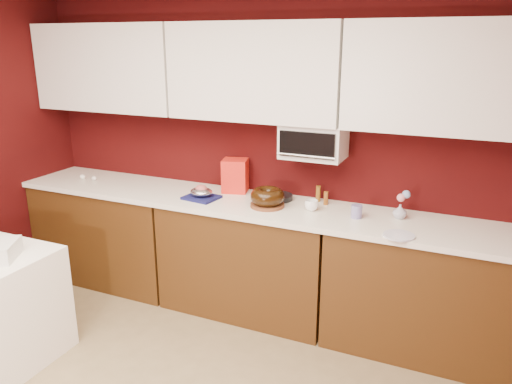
{
  "coord_description": "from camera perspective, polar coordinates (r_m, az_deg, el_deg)",
  "views": [
    {
      "loc": [
        1.52,
        -1.3,
        2.08
      ],
      "look_at": [
        0.11,
        1.84,
        1.02
      ],
      "focal_mm": 35.0,
      "sensor_mm": 36.0,
      "label": 1
    }
  ],
  "objects": [
    {
      "name": "upper_cabinet_left",
      "position": [
        4.43,
        -16.42,
        13.46
      ],
      "size": [
        1.31,
        0.33,
        0.7
      ],
      "primitive_type": "cube",
      "color": "white",
      "rests_on": "wall_back"
    },
    {
      "name": "roasted_ham",
      "position": [
        3.84,
        -6.28,
        0.38
      ],
      "size": [
        0.12,
        0.11,
        0.06
      ],
      "primitive_type": "ellipsoid",
      "rotation": [
        0.0,
        0.0,
        -0.34
      ],
      "color": "#C55E5A",
      "rests_on": "foil_ham_nest"
    },
    {
      "name": "coffee_mug",
      "position": [
        3.59,
        6.36,
        -1.4
      ],
      "size": [
        0.12,
        0.12,
        0.09
      ],
      "primitive_type": "imported",
      "rotation": [
        0.0,
        0.0,
        0.72
      ],
      "color": "white",
      "rests_on": "countertop"
    },
    {
      "name": "amber_bottle_tall",
      "position": [
        3.79,
        7.12,
        -0.18
      ],
      "size": [
        0.04,
        0.04,
        0.12
      ],
      "primitive_type": "cylinder",
      "rotation": [
        0.0,
        0.0,
        -0.03
      ],
      "color": "brown",
      "rests_on": "countertop"
    },
    {
      "name": "countertop",
      "position": [
        3.78,
        -0.92,
        -1.42
      ],
      "size": [
        4.0,
        0.62,
        0.04
      ],
      "primitive_type": "cube",
      "color": "white",
      "rests_on": "base_cabinet_center"
    },
    {
      "name": "toaster_oven",
      "position": [
        3.64,
        6.62,
        5.83
      ],
      "size": [
        0.45,
        0.3,
        0.25
      ],
      "primitive_type": "cube",
      "color": "white",
      "rests_on": "upper_cabinet_center"
    },
    {
      "name": "flower_vase",
      "position": [
        3.55,
        16.12,
        -2.04
      ],
      "size": [
        0.09,
        0.09,
        0.11
      ],
      "primitive_type": "imported",
      "rotation": [
        0.0,
        0.0,
        -0.2
      ],
      "color": "#ABAEC1",
      "rests_on": "countertop"
    },
    {
      "name": "dark_pan",
      "position": [
        3.82,
        2.58,
        -0.58
      ],
      "size": [
        0.25,
        0.25,
        0.04
      ],
      "primitive_type": "cylinder",
      "rotation": [
        0.0,
        0.0,
        0.18
      ],
      "color": "black",
      "rests_on": "countertop"
    },
    {
      "name": "pandoro_box",
      "position": [
        4.0,
        -2.39,
        1.9
      ],
      "size": [
        0.23,
        0.22,
        0.26
      ],
      "primitive_type": "cube",
      "rotation": [
        0.0,
        0.0,
        0.26
      ],
      "color": "red",
      "rests_on": "countertop"
    },
    {
      "name": "base_cabinet_center",
      "position": [
        3.94,
        -0.89,
        -7.64
      ],
      "size": [
        1.31,
        0.58,
        0.86
      ],
      "primitive_type": "cube",
      "color": "#45270D",
      "rests_on": "floor"
    },
    {
      "name": "blue_jar",
      "position": [
        3.49,
        11.42,
        -2.19
      ],
      "size": [
        0.09,
        0.09,
        0.09
      ],
      "primitive_type": "cylinder",
      "rotation": [
        0.0,
        0.0,
        0.21
      ],
      "color": "navy",
      "rests_on": "countertop"
    },
    {
      "name": "toaster_oven_handle",
      "position": [
        3.49,
        5.7,
        4.13
      ],
      "size": [
        0.42,
        0.02,
        0.02
      ],
      "primitive_type": "cylinder",
      "rotation": [
        0.0,
        1.57,
        0.0
      ],
      "color": "silver",
      "rests_on": "toaster_oven"
    },
    {
      "name": "base_cabinet_right",
      "position": [
        3.64,
        18.86,
        -10.81
      ],
      "size": [
        1.31,
        0.58,
        0.86
      ],
      "primitive_type": "cube",
      "color": "#45270D",
      "rests_on": "floor"
    },
    {
      "name": "base_cabinet_left",
      "position": [
        4.62,
        -16.11,
        -4.52
      ],
      "size": [
        1.31,
        0.58,
        0.86
      ],
      "primitive_type": "cube",
      "color": "#45270D",
      "rests_on": "floor"
    },
    {
      "name": "flower_pink",
      "position": [
        3.52,
        16.24,
        -0.63
      ],
      "size": [
        0.06,
        0.06,
        0.06
      ],
      "primitive_type": "sphere",
      "color": "pink",
      "rests_on": "flower_vase"
    },
    {
      "name": "egg_right",
      "position": [
        4.56,
        -18.02,
        1.5
      ],
      "size": [
        0.06,
        0.05,
        0.04
      ],
      "primitive_type": "ellipsoid",
      "rotation": [
        0.0,
        0.0,
        0.34
      ],
      "color": "silver",
      "rests_on": "countertop"
    },
    {
      "name": "flower_blue",
      "position": [
        3.53,
        16.8,
        -0.26
      ],
      "size": [
        0.06,
        0.06,
        0.06
      ],
      "primitive_type": "sphere",
      "color": "#819CCE",
      "rests_on": "flower_vase"
    },
    {
      "name": "wall_back",
      "position": [
        3.95,
        0.96,
        4.98
      ],
      "size": [
        4.0,
        0.02,
        2.5
      ],
      "primitive_type": "cube",
      "color": "#370707",
      "rests_on": "floor"
    },
    {
      "name": "amber_bottle",
      "position": [
        3.73,
        7.99,
        -0.69
      ],
      "size": [
        0.04,
        0.04,
        0.1
      ],
      "primitive_type": "cylinder",
      "rotation": [
        0.0,
        0.0,
        0.27
      ],
      "color": "brown",
      "rests_on": "countertop"
    },
    {
      "name": "cake_base",
      "position": [
        3.66,
        1.3,
        -1.51
      ],
      "size": [
        0.26,
        0.26,
        0.02
      ],
      "primitive_type": "cylinder",
      "rotation": [
        0.0,
        0.0,
        -0.05
      ],
      "color": "brown",
      "rests_on": "countertop"
    },
    {
      "name": "bundt_cake",
      "position": [
        3.64,
        1.31,
        -0.49
      ],
      "size": [
        0.33,
        0.33,
        0.1
      ],
      "primitive_type": "torus",
      "rotation": [
        0.0,
        0.0,
        0.38
      ],
      "color": "black",
      "rests_on": "cake_base"
    },
    {
      "name": "china_plate",
      "position": [
        3.25,
        16.02,
        -4.8
      ],
      "size": [
        0.23,
        0.23,
        0.01
      ],
      "primitive_type": "cylinder",
      "rotation": [
        0.0,
        0.0,
        -0.22
      ],
      "color": "white",
      "rests_on": "countertop"
    },
    {
      "name": "egg_left",
      "position": [
        4.64,
        -19.22,
        1.65
      ],
      "size": [
        0.06,
        0.06,
        0.04
      ],
      "primitive_type": "ellipsoid",
      "rotation": [
        0.0,
        0.0,
        -0.33
      ],
      "color": "white",
      "rests_on": "countertop"
    },
    {
      "name": "upper_cabinet_right",
      "position": [
        3.4,
        21.44,
        12.1
      ],
      "size": [
        1.31,
        0.33,
        0.7
      ],
      "primitive_type": "cube",
      "color": "white",
      "rests_on": "wall_back"
    },
    {
      "name": "upper_cabinet_center",
      "position": [
        3.72,
        -0.02,
        13.56
      ],
      "size": [
        1.31,
        0.33,
        0.7
      ],
      "primitive_type": "cube",
      "color": "white",
      "rests_on": "wall_back"
    },
    {
      "name": "foil_ham_nest",
      "position": [
        3.85,
        -6.26,
        0.02
      ],
      "size": [
        0.18,
        0.15,
        0.07
      ],
      "primitive_type": "ellipsoid",
      "rotation": [
        0.0,
        0.0,
        0.02
      ],
      "color": "silver",
      "rests_on": "navy_towel"
    },
    {
      "name": "navy_towel",
      "position": [
        3.86,
        -6.24,
        -0.62
      ],
      "size": [
        0.28,
        0.24,
        0.02
      ],
      "primitive_type": "cube",
      "rotation": [
        0.0,
        0.0,
        -0.14
      ],
      "color": "#14164C",
      "rests_on": "countertop"
    },
    {
      "name": "toaster_oven_door",
      "position": [
        3.49,
        5.82,
        5.37
      ],
      "size": [
        0.4,
        0.02,
        0.18
      ],
      "primitive_type": "cube",
      "color": "black",
      "rests_on": "toaster_oven"
    }
  ]
}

